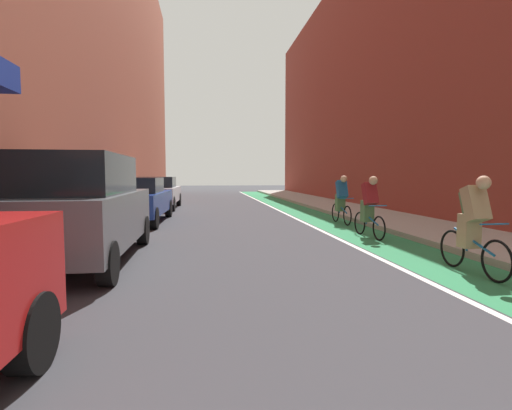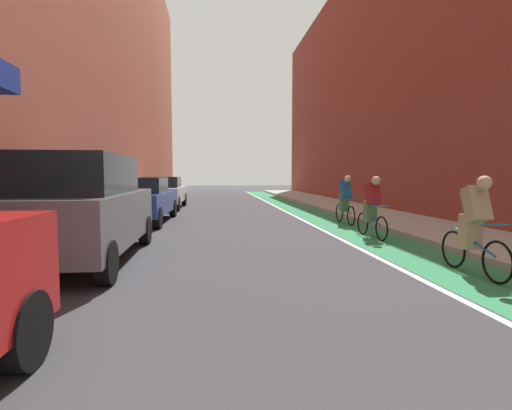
{
  "view_description": "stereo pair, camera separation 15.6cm",
  "coord_description": "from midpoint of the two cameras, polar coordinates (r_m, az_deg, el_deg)",
  "views": [
    {
      "loc": [
        -0.86,
        2.56,
        1.61
      ],
      "look_at": [
        0.11,
        10.03,
        1.04
      ],
      "focal_mm": 27.66,
      "sensor_mm": 36.0,
      "label": 1
    },
    {
      "loc": [
        -0.7,
        2.55,
        1.61
      ],
      "look_at": [
        0.11,
        10.03,
        1.04
      ],
      "focal_mm": 27.66,
      "sensor_mm": 36.0,
      "label": 2
    }
  ],
  "objects": [
    {
      "name": "ground_plane",
      "position": [
        14.86,
        -3.18,
        -1.89
      ],
      "size": [
        93.75,
        93.75,
        0.0
      ],
      "primitive_type": "plane",
      "color": "#38383D"
    },
    {
      "name": "bike_lane_paint",
      "position": [
        17.34,
        7.73,
        -1.03
      ],
      "size": [
        1.6,
        42.61,
        0.0
      ],
      "primitive_type": "cube",
      "color": "#2D8451",
      "rests_on": "ground"
    },
    {
      "name": "lane_divider_stripe",
      "position": [
        17.14,
        4.81,
        -1.06
      ],
      "size": [
        0.12,
        42.61,
        0.0
      ],
      "primitive_type": "cube",
      "color": "white",
      "rests_on": "ground"
    },
    {
      "name": "sidewalk_right",
      "position": [
        17.98,
        14.49,
        -0.71
      ],
      "size": [
        2.76,
        42.61,
        0.14
      ],
      "primitive_type": "cube",
      "color": "#A8A59E",
      "rests_on": "ground"
    },
    {
      "name": "building_facade_left",
      "position": [
        18.64,
        -24.22,
        23.82
      ],
      "size": [
        4.15,
        42.61,
        15.89
      ],
      "color": "#9E4C38",
      "rests_on": "ground"
    },
    {
      "name": "building_facade_right",
      "position": [
        21.36,
        19.66,
        17.62
      ],
      "size": [
        2.4,
        38.61,
        13.21
      ],
      "primitive_type": "cube",
      "color": "brown",
      "rests_on": "ground"
    },
    {
      "name": "parked_suv_gray",
      "position": [
        7.94,
        -23.5,
        -0.32
      ],
      "size": [
        1.97,
        4.6,
        1.98
      ],
      "color": "#595B60",
      "rests_on": "ground"
    },
    {
      "name": "parked_sedan_blue",
      "position": [
        13.94,
        -15.97,
        0.78
      ],
      "size": [
        2.01,
        4.68,
        1.53
      ],
      "color": "navy",
      "rests_on": "ground"
    },
    {
      "name": "parked_sedan_white",
      "position": [
        19.59,
        -13.15,
        1.81
      ],
      "size": [
        2.05,
        4.35,
        1.53
      ],
      "color": "silver",
      "rests_on": "ground"
    },
    {
      "name": "cyclist_mid",
      "position": [
        7.28,
        29.53,
        -2.27
      ],
      "size": [
        0.48,
        1.7,
        1.61
      ],
      "color": "black",
      "rests_on": "ground"
    },
    {
      "name": "cyclist_trailing",
      "position": [
        10.56,
        16.82,
        -0.24
      ],
      "size": [
        0.48,
        1.66,
        1.59
      ],
      "color": "black",
      "rests_on": "ground"
    },
    {
      "name": "cyclist_far",
      "position": [
        13.36,
        13.08,
        0.94
      ],
      "size": [
        0.48,
        1.69,
        1.6
      ],
      "color": "black",
      "rests_on": "ground"
    }
  ]
}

